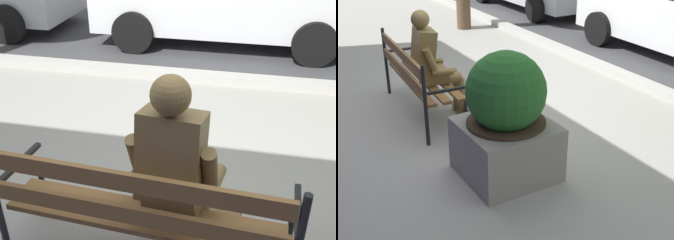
% 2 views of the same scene
% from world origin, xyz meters
% --- Properties ---
extents(street_surface, '(60.00, 9.00, 0.01)m').
position_xyz_m(street_surface, '(0.00, 7.50, 0.00)').
color(street_surface, '#424244').
rests_on(street_surface, ground).
extents(curb_stone, '(60.00, 0.20, 0.12)m').
position_xyz_m(curb_stone, '(0.00, 2.90, 0.06)').
color(curb_stone, '#B2AFA8').
rests_on(curb_stone, ground).
extents(park_bench, '(1.83, 0.63, 0.95)m').
position_xyz_m(park_bench, '(-0.24, -0.30, 0.54)').
color(park_bench, brown).
rests_on(park_bench, ground).
extents(bronze_statue_seated, '(0.70, 0.78, 1.37)m').
position_xyz_m(bronze_statue_seated, '(-0.05, -0.09, 0.67)').
color(bronze_statue_seated, brown).
rests_on(bronze_statue_seated, ground).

